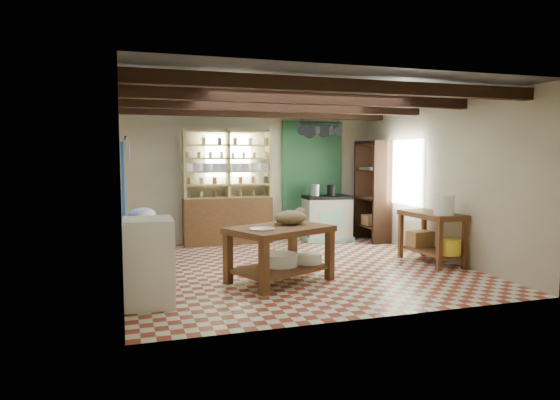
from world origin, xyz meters
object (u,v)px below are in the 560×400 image
object	(u,v)px
stove	(327,218)
right_counter	(431,238)
prep_table	(143,244)
work_table	(280,254)
cat	(291,217)
white_cabinet	(149,262)

from	to	relation	value
stove	right_counter	xyz separation A→B (m)	(0.74, -2.50, -0.05)
stove	prep_table	size ratio (longest dim) A/B	1.28
work_table	right_counter	distance (m)	2.69
work_table	cat	distance (m)	0.54
stove	cat	xyz separation A→B (m)	(-1.71, -2.74, 0.40)
prep_table	right_counter	xyz separation A→B (m)	(4.38, -1.06, 0.05)
work_table	prep_table	bearing A→B (deg)	115.68
prep_table	cat	bearing A→B (deg)	-29.53
right_counter	work_table	bearing A→B (deg)	-173.34
white_cabinet	right_counter	size ratio (longest dim) A/B	0.88
prep_table	white_cabinet	xyz separation A→B (m)	(-0.02, -1.98, 0.14)
prep_table	right_counter	distance (m)	4.51
work_table	stove	distance (m)	3.47
work_table	stove	bearing A→B (deg)	32.21
right_counter	prep_table	bearing A→B (deg)	164.64
cat	right_counter	bearing A→B (deg)	-28.45
prep_table	stove	bearing A→B (deg)	26.06
stove	cat	bearing A→B (deg)	-117.99
cat	work_table	bearing A→B (deg)	-178.69
stove	white_cabinet	distance (m)	5.01
right_counter	white_cabinet	bearing A→B (deg)	-169.97
work_table	stove	xyz separation A→B (m)	(1.92, 2.89, 0.08)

